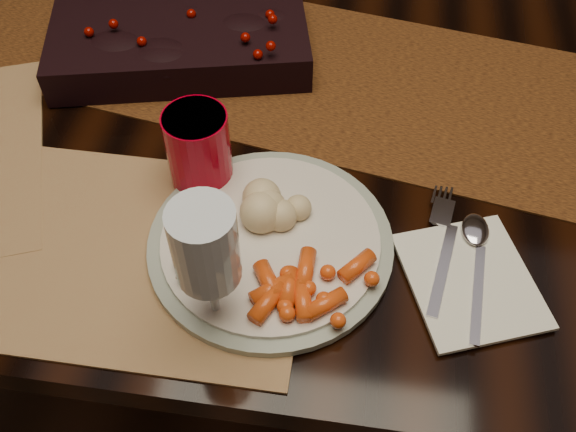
# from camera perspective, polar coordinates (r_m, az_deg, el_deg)

# --- Properties ---
(floor) EXTENTS (5.00, 5.00, 0.00)m
(floor) POSITION_cam_1_polar(r_m,az_deg,el_deg) (1.55, 2.31, -10.09)
(floor) COLOR black
(floor) RESTS_ON ground
(dining_table) EXTENTS (1.80, 1.00, 0.75)m
(dining_table) POSITION_cam_1_polar(r_m,az_deg,el_deg) (1.24, 2.86, -1.85)
(dining_table) COLOR black
(dining_table) RESTS_ON floor
(table_runner) EXTENTS (1.69, 0.62, 0.00)m
(table_runner) POSITION_cam_1_polar(r_m,az_deg,el_deg) (0.98, 0.93, 12.81)
(table_runner) COLOR #39250E
(table_runner) RESTS_ON dining_table
(centerpiece) EXTENTS (0.41, 0.27, 0.08)m
(centerpiece) POSITION_cam_1_polar(r_m,az_deg,el_deg) (0.99, -9.63, 15.40)
(centerpiece) COLOR black
(centerpiece) RESTS_ON table_runner
(placemat_main) EXTENTS (0.40, 0.29, 0.00)m
(placemat_main) POSITION_cam_1_polar(r_m,az_deg,el_deg) (0.77, -13.36, -3.11)
(placemat_main) COLOR #945D46
(placemat_main) RESTS_ON dining_table
(dinner_plate) EXTENTS (0.32, 0.32, 0.02)m
(dinner_plate) POSITION_cam_1_polar(r_m,az_deg,el_deg) (0.75, -1.56, -2.31)
(dinner_plate) COLOR beige
(dinner_plate) RESTS_ON placemat_main
(baby_carrots) EXTENTS (0.13, 0.12, 0.02)m
(baby_carrots) POSITION_cam_1_polar(r_m,az_deg,el_deg) (0.70, 1.97, -5.85)
(baby_carrots) COLOR #D94611
(baby_carrots) RESTS_ON dinner_plate
(mashed_potatoes) EXTENTS (0.11, 0.10, 0.05)m
(mashed_potatoes) POSITION_cam_1_polar(r_m,az_deg,el_deg) (0.74, -0.75, 1.15)
(mashed_potatoes) COLOR tan
(mashed_potatoes) RESTS_ON dinner_plate
(turkey_shreds) EXTENTS (0.08, 0.07, 0.01)m
(turkey_shreds) POSITION_cam_1_polar(r_m,az_deg,el_deg) (0.72, -7.58, -4.83)
(turkey_shreds) COLOR beige
(turkey_shreds) RESTS_ON dinner_plate
(napkin) EXTENTS (0.18, 0.20, 0.01)m
(napkin) POSITION_cam_1_polar(r_m,az_deg,el_deg) (0.75, 15.88, -5.51)
(napkin) COLOR silver
(napkin) RESTS_ON placemat_main
(fork) EXTENTS (0.06, 0.17, 0.00)m
(fork) POSITION_cam_1_polar(r_m,az_deg,el_deg) (0.76, 13.58, -3.30)
(fork) COLOR silver
(fork) RESTS_ON napkin
(spoon) EXTENTS (0.05, 0.17, 0.00)m
(spoon) POSITION_cam_1_polar(r_m,az_deg,el_deg) (0.76, 16.43, -4.85)
(spoon) COLOR white
(spoon) RESTS_ON napkin
(red_cup) EXTENTS (0.08, 0.08, 0.11)m
(red_cup) POSITION_cam_1_polar(r_m,az_deg,el_deg) (0.79, -7.94, 5.85)
(red_cup) COLOR #990013
(red_cup) RESTS_ON placemat_main
(wine_glass) EXTENTS (0.07, 0.07, 0.18)m
(wine_glass) POSITION_cam_1_polar(r_m,az_deg,el_deg) (0.64, -7.00, -4.90)
(wine_glass) COLOR #B0B7BC
(wine_glass) RESTS_ON dining_table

